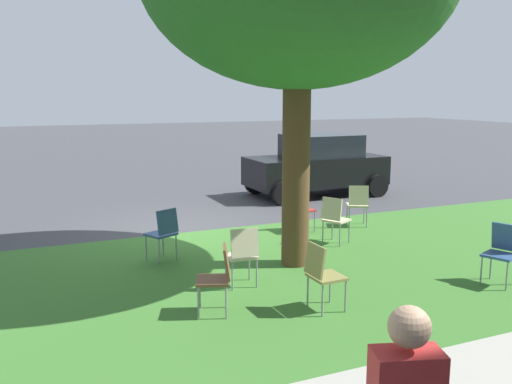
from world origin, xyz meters
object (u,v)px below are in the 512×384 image
at_px(chair_4, 242,252).
at_px(chair_1, 164,230).
at_px(chair_7, 358,202).
at_px(chair_0, 218,274).
at_px(chair_5, 322,272).
at_px(chair_3, 502,249).
at_px(chair_2, 334,217).
at_px(chair_6, 301,206).
at_px(parked_car, 317,165).

bearing_deg(chair_4, chair_1, -66.90).
bearing_deg(chair_7, chair_0, 37.16).
height_order(chair_4, chair_5, same).
bearing_deg(chair_7, chair_5, 50.66).
bearing_deg(chair_4, chair_3, 158.63).
distance_m(chair_1, chair_3, 5.20).
xyz_separation_m(chair_2, chair_4, (2.40, 1.43, 0.00)).
bearing_deg(chair_7, chair_6, -7.46).
bearing_deg(parked_car, chair_3, 81.61).
bearing_deg(chair_1, chair_3, 144.09).
height_order(chair_5, chair_6, same).
xyz_separation_m(chair_3, parked_car, (-1.07, -7.24, 0.32)).
relative_size(chair_2, chair_6, 1.00).
bearing_deg(chair_4, chair_5, 116.15).
bearing_deg(chair_4, chair_6, -131.89).
bearing_deg(chair_5, chair_6, -114.35).
relative_size(chair_0, parked_car, 0.24).
distance_m(chair_3, chair_4, 3.76).
xyz_separation_m(chair_6, parked_car, (-2.26, -3.30, 0.32)).
xyz_separation_m(chair_0, chair_3, (-4.14, 0.59, 0.00)).
height_order(chair_0, chair_2, same).
height_order(chair_0, chair_3, same).
bearing_deg(chair_7, parked_car, -106.27).
bearing_deg(chair_0, parked_car, -128.09).
xyz_separation_m(chair_0, chair_4, (-0.64, -0.78, 0.00)).
relative_size(chair_4, parked_car, 0.24).
xyz_separation_m(chair_2, chair_7, (-1.16, -0.97, 0.00)).
height_order(chair_1, chair_5, same).
height_order(chair_2, chair_7, same).
relative_size(chair_0, chair_6, 1.00).
xyz_separation_m(chair_0, chair_1, (0.08, -2.46, 0.00)).
distance_m(chair_1, chair_4, 1.83).
relative_size(chair_3, chair_4, 1.00).
relative_size(chair_5, chair_7, 1.00).
bearing_deg(chair_4, chair_0, 50.41).
distance_m(chair_1, chair_5, 3.18).
relative_size(chair_1, chair_2, 1.00).
relative_size(chair_2, chair_3, 1.00).
xyz_separation_m(chair_2, chair_5, (1.80, 2.64, 0.00)).
xyz_separation_m(chair_1, chair_4, (-0.72, 1.68, 0.00)).
height_order(chair_0, parked_car, parked_car).
distance_m(chair_6, parked_car, 4.01).
relative_size(chair_1, chair_5, 1.00).
relative_size(chair_1, chair_3, 1.00).
height_order(chair_3, chair_7, same).
bearing_deg(chair_0, chair_7, -142.84).
height_order(chair_6, parked_car, parked_car).
bearing_deg(chair_1, chair_0, 91.76).
bearing_deg(chair_3, parked_car, -98.39).
bearing_deg(chair_6, chair_1, 16.29).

